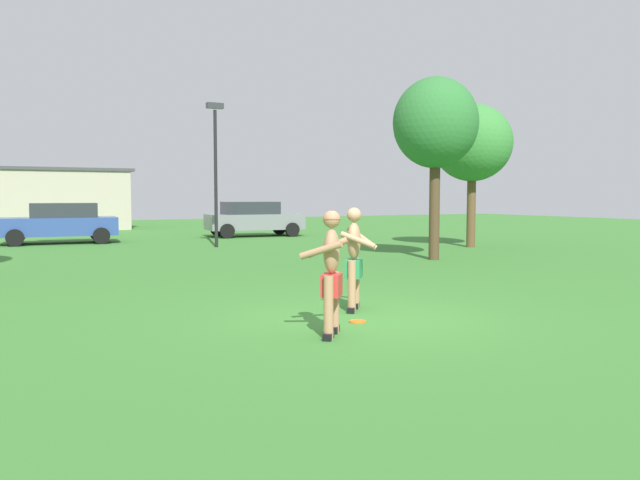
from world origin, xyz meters
name	(u,v)px	position (x,y,z in m)	size (l,w,h in m)	color
ground_plane	(359,318)	(0.00, 0.00, 0.00)	(80.00, 80.00, 0.00)	#38752D
player_with_cap	(331,267)	(-1.01, -0.90, 0.93)	(0.78, 0.76, 1.70)	black
player_in_green	(354,256)	(0.26, 0.57, 0.89)	(0.77, 0.82, 1.69)	black
frisbee	(358,321)	(-0.21, -0.30, 0.01)	(0.25, 0.25, 0.03)	orange
car_blue_near_post	(60,222)	(-2.19, 18.26, 0.82)	(4.45, 2.36, 1.58)	#2D478C
car_gray_mid_lot	(253,218)	(6.08, 18.60, 0.82)	(4.47, 2.41, 1.58)	slate
lamp_post	(215,158)	(2.56, 13.68, 3.21)	(0.60, 0.24, 5.17)	black
outbuilding_behind_lot	(13,199)	(-3.23, 28.96, 1.66)	(11.73, 4.49, 3.31)	#B2A893
tree_left_field	(436,124)	(6.64, 6.39, 3.93)	(2.46, 2.46, 5.28)	#4C3823
tree_behind_players	(472,143)	(10.66, 9.27, 3.73)	(2.85, 2.85, 5.15)	brown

